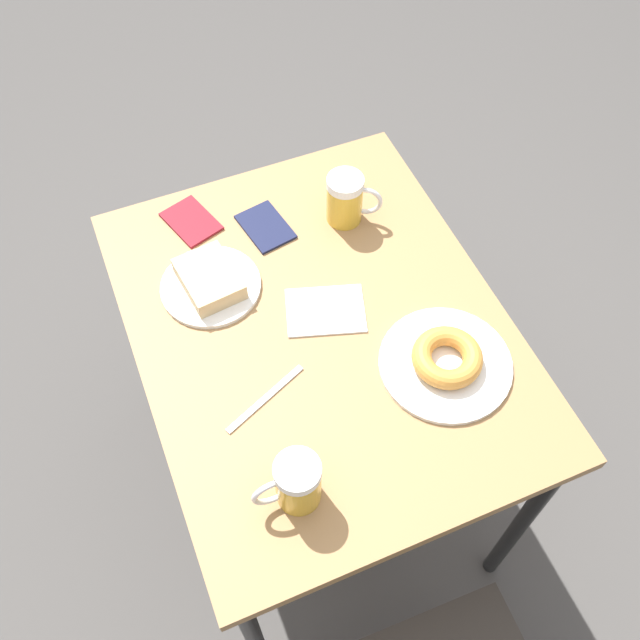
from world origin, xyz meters
TOP-DOWN VIEW (x-y plane):
  - ground_plane at (0.00, 0.00)m, footprint 8.00×8.00m
  - table at (0.00, 0.00)m, footprint 0.72×0.92m
  - plate_with_cake at (0.17, -0.17)m, footprint 0.21×0.21m
  - plate_with_donut at (-0.19, 0.18)m, footprint 0.26×0.26m
  - beer_mug_left at (0.17, 0.31)m, footprint 0.12×0.08m
  - beer_mug_center at (-0.16, -0.24)m, footprint 0.11×0.08m
  - napkin_folded at (-0.02, -0.03)m, footprint 0.19×0.16m
  - fork at (0.16, 0.11)m, footprint 0.18×0.09m
  - passport_near_edge at (0.01, -0.28)m, footprint 0.11×0.14m
  - passport_far_edge at (0.16, -0.36)m, footprint 0.12×0.15m

SIDE VIEW (x-z plane):
  - ground_plane at x=0.00m, z-range 0.00..0.00m
  - table at x=0.00m, z-range 0.31..1.08m
  - fork at x=0.16m, z-range 0.77..0.78m
  - napkin_folded at x=-0.02m, z-range 0.77..0.78m
  - passport_near_edge at x=0.01m, z-range 0.77..0.78m
  - passport_far_edge at x=0.16m, z-range 0.77..0.78m
  - plate_with_donut at x=-0.19m, z-range 0.77..0.82m
  - plate_with_cake at x=0.17m, z-range 0.77..0.82m
  - beer_mug_left at x=0.17m, z-range 0.78..0.89m
  - beer_mug_center at x=-0.16m, z-range 0.78..0.89m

